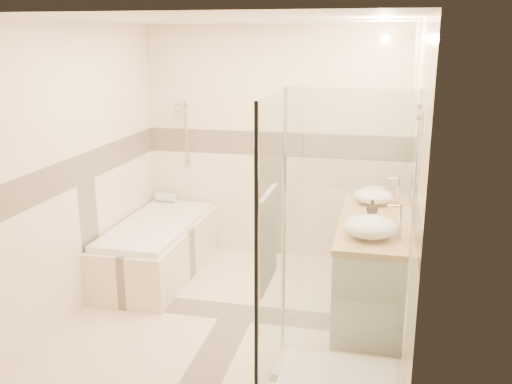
% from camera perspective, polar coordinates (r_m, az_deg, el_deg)
% --- Properties ---
extents(room, '(2.82, 3.02, 2.52)m').
position_cam_1_polar(room, '(4.74, -1.16, 1.73)').
color(room, beige).
rests_on(room, ground).
extents(bathtub, '(0.75, 1.70, 0.56)m').
position_cam_1_polar(bathtub, '(5.93, -9.84, -5.31)').
color(bathtub, beige).
rests_on(bathtub, ground).
extents(vanity, '(0.58, 1.62, 0.85)m').
position_cam_1_polar(vanity, '(5.14, 11.43, -7.25)').
color(vanity, silver).
rests_on(vanity, ground).
extents(shower_enclosure, '(0.96, 0.93, 2.04)m').
position_cam_1_polar(shower_enclosure, '(3.97, 6.59, -12.82)').
color(shower_enclosure, beige).
rests_on(shower_enclosure, ground).
extents(vessel_sink_near, '(0.37, 0.37, 0.15)m').
position_cam_1_polar(vessel_sink_near, '(5.47, 11.66, -0.38)').
color(vessel_sink_near, white).
rests_on(vessel_sink_near, vanity).
extents(vessel_sink_far, '(0.42, 0.42, 0.17)m').
position_cam_1_polar(vessel_sink_far, '(4.55, 11.34, -3.43)').
color(vessel_sink_far, white).
rests_on(vessel_sink_far, vanity).
extents(faucet_near, '(0.11, 0.03, 0.27)m').
position_cam_1_polar(faucet_near, '(5.45, 13.97, 0.32)').
color(faucet_near, silver).
rests_on(faucet_near, vanity).
extents(faucet_far, '(0.12, 0.03, 0.28)m').
position_cam_1_polar(faucet_far, '(4.53, 14.12, -2.62)').
color(faucet_far, silver).
rests_on(faucet_far, vanity).
extents(amenity_bottle_a, '(0.08, 0.08, 0.14)m').
position_cam_1_polar(amenity_bottle_a, '(4.92, 11.48, -2.17)').
color(amenity_bottle_a, black).
rests_on(amenity_bottle_a, vanity).
extents(amenity_bottle_b, '(0.13, 0.13, 0.13)m').
position_cam_1_polar(amenity_bottle_b, '(5.13, 11.55, -1.49)').
color(amenity_bottle_b, black).
rests_on(amenity_bottle_b, vanity).
extents(folded_towels, '(0.22, 0.31, 0.09)m').
position_cam_1_polar(folded_towels, '(5.64, 11.69, -0.21)').
color(folded_towels, silver).
rests_on(folded_towels, vanity).
extents(rolled_towel, '(0.22, 0.10, 0.10)m').
position_cam_1_polar(rolled_towel, '(6.54, -9.00, -0.54)').
color(rolled_towel, silver).
rests_on(rolled_towel, bathtub).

